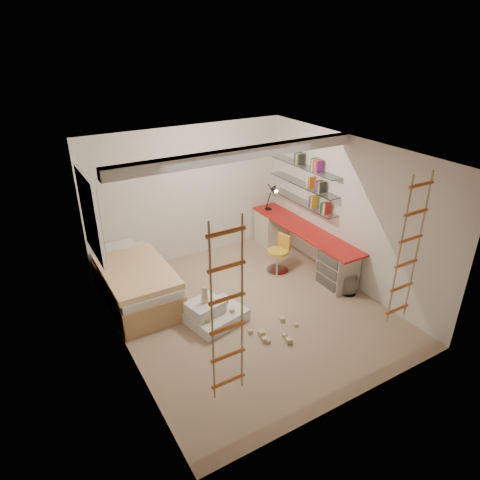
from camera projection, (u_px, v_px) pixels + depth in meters
floor at (249, 310)px, 6.99m from camera, size 4.50×4.50×0.00m
ceiling_beam at (240, 154)px, 6.11m from camera, size 4.00×0.18×0.16m
window_frame at (90, 216)px, 6.58m from camera, size 0.06×1.15×1.35m
window_blind at (93, 215)px, 6.60m from camera, size 0.02×1.00×1.20m
rope_ladder_left at (227, 314)px, 4.35m from camera, size 0.41×0.04×2.13m
rope_ladder_right at (408, 252)px, 5.58m from camera, size 0.41×0.04×2.13m
waste_bin at (349, 285)px, 7.37m from camera, size 0.27×0.27×0.34m
desk at (302, 244)px, 8.26m from camera, size 0.56×2.80×0.75m
shelves at (303, 185)px, 8.05m from camera, size 0.25×1.80×0.71m
bed at (135, 283)px, 7.12m from camera, size 1.02×2.00×0.69m
task_lamp at (273, 194)px, 8.66m from camera, size 0.14×0.36×0.57m
swivel_chair at (278, 259)px, 8.00m from camera, size 0.51×0.51×0.73m
play_platform at (213, 314)px, 6.65m from camera, size 0.97×0.83×0.38m
toy_blocks at (248, 320)px, 6.45m from camera, size 1.30×1.19×0.65m
books at (304, 177)px, 7.99m from camera, size 0.14×0.64×0.92m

